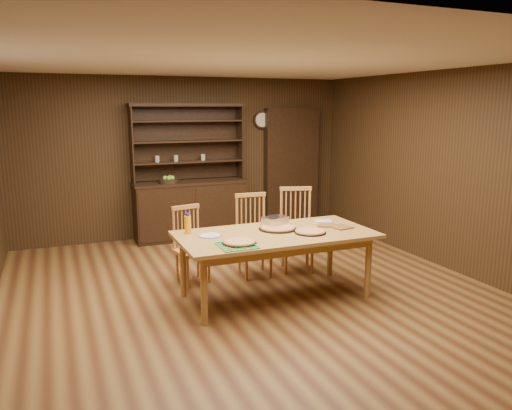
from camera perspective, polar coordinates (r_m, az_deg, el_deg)
name	(u,v)px	position (r m, az deg, el deg)	size (l,w,h in m)	color
floor	(254,294)	(5.83, -0.23, -10.17)	(6.00, 6.00, 0.00)	brown
room_shell	(254,158)	(5.46, -0.24, 5.44)	(6.00, 6.00, 6.00)	white
china_hutch	(190,202)	(8.20, -7.52, 0.34)	(1.84, 0.52, 2.17)	black
doorway	(291,168)	(8.92, 4.05, 4.25)	(1.00, 0.18, 2.10)	black
wall_clock	(262,120)	(8.68, 0.66, 9.71)	(0.30, 0.05, 0.30)	black
dining_table	(276,239)	(5.55, 2.25, -3.89)	(2.17, 1.08, 0.75)	#B07E3D
chair_left	(190,242)	(6.17, -7.57, -4.20)	(0.46, 0.44, 0.94)	#C68E43
chair_center	(253,232)	(6.37, -0.36, -3.09)	(0.45, 0.43, 1.04)	#C68E43
chair_right	(296,226)	(6.61, 4.64, -2.40)	(0.55, 0.54, 1.09)	#C68E43
pizza_left	(239,242)	(5.10, -1.91, -4.25)	(0.35, 0.35, 0.04)	black
pizza_right	(310,232)	(5.55, 6.22, -3.03)	(0.36, 0.36, 0.04)	black
pizza_center	(278,228)	(5.69, 2.50, -2.62)	(0.43, 0.43, 0.04)	black
cooling_rack	(237,245)	(5.01, -2.20, -4.64)	(0.35, 0.35, 0.02)	#0CA254
plate_left	(210,236)	(5.40, -5.28, -3.50)	(0.25, 0.25, 0.02)	silver
plate_right	(323,221)	(6.09, 7.70, -1.87)	(0.24, 0.24, 0.02)	silver
foil_dish	(275,221)	(5.85, 2.19, -1.87)	(0.27, 0.20, 0.11)	white
juice_bottle	(188,224)	(5.54, -7.81, -2.18)	(0.07, 0.07, 0.23)	orange
pot_holder_a	(341,227)	(5.84, 9.70, -2.50)	(0.22, 0.22, 0.02)	red
pot_holder_b	(326,225)	(5.91, 8.04, -2.29)	(0.21, 0.21, 0.02)	red
fruit_bowl	(168,180)	(7.98, -9.98, 2.79)	(0.31, 0.31, 0.12)	black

